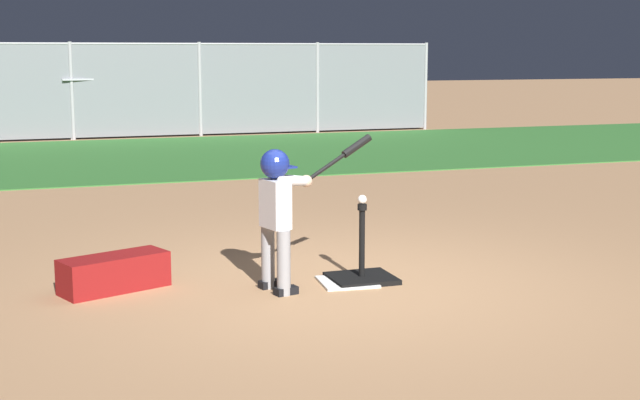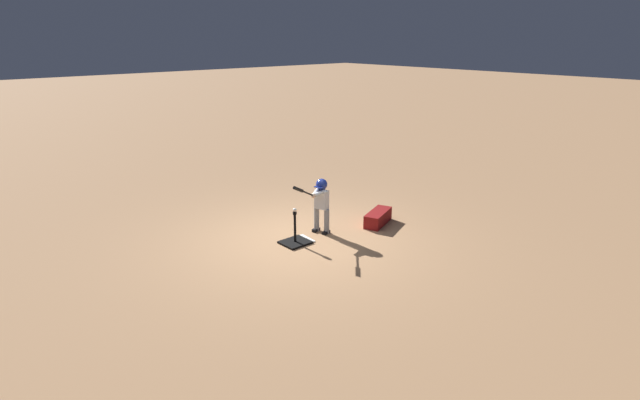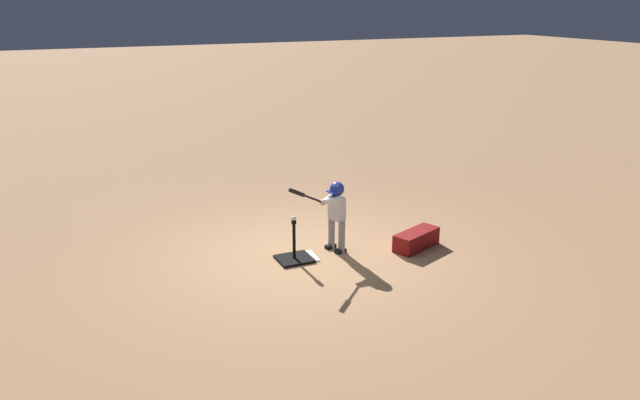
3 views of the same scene
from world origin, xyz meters
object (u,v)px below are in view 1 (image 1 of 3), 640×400
at_px(bleachers_far_right, 142,104).
at_px(baseball, 362,200).
at_px(batter_child, 280,201).
at_px(equipment_bag, 114,273).
at_px(bleachers_far_left, 342,109).
at_px(batting_tee, 362,273).

bearing_deg(bleachers_far_right, baseball, -90.25).
height_order(batter_child, equipment_bag, batter_child).
height_order(bleachers_far_right, bleachers_far_left, bleachers_far_right).
distance_m(batting_tee, bleachers_far_left, 14.75).
height_order(batting_tee, bleachers_far_right, bleachers_far_right).
bearing_deg(bleachers_far_left, bleachers_far_right, 175.82).
xyz_separation_m(baseball, bleachers_far_left, (4.86, 13.92, -0.22)).
bearing_deg(batter_child, batting_tee, 6.48).
relative_size(bleachers_far_left, equipment_bag, 4.25).
height_order(batter_child, bleachers_far_left, batter_child).
xyz_separation_m(batting_tee, bleachers_far_right, (0.06, 14.27, 0.57)).
xyz_separation_m(bleachers_far_right, bleachers_far_left, (4.80, -0.35, -0.18)).
xyz_separation_m(batter_child, bleachers_far_left, (5.58, 14.00, -0.26)).
relative_size(batting_tee, bleachers_far_left, 0.18).
bearing_deg(batting_tee, baseball, 90.00).
bearing_deg(equipment_bag, batting_tee, -31.66).
height_order(batter_child, baseball, batter_child).
bearing_deg(baseball, bleachers_far_left, 70.74).
height_order(batting_tee, baseball, baseball).
relative_size(batting_tee, equipment_bag, 0.76).
bearing_deg(batting_tee, bleachers_far_left, 70.74).
distance_m(bleachers_far_right, bleachers_far_left, 4.82).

